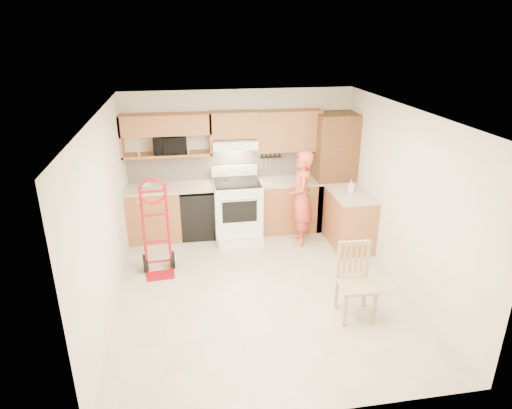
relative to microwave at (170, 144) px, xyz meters
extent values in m
cube|color=#BFB29F|center=(1.20, -2.08, -1.65)|extent=(4.00, 4.50, 0.02)
cube|color=white|center=(1.20, -2.08, 0.87)|extent=(4.00, 4.50, 0.02)
cube|color=beige|center=(1.20, 0.17, -0.39)|extent=(4.00, 0.02, 2.50)
cube|color=beige|center=(1.20, -4.34, -0.39)|extent=(4.00, 0.02, 2.50)
cube|color=beige|center=(-0.81, -2.08, -0.39)|extent=(0.02, 4.50, 2.50)
cube|color=beige|center=(3.21, -2.08, -0.39)|extent=(0.02, 4.50, 2.50)
cube|color=beige|center=(1.20, 0.15, -0.44)|extent=(3.92, 0.03, 0.55)
cube|color=#98623A|center=(-0.35, -0.14, -1.19)|extent=(0.90, 0.60, 0.90)
cube|color=black|center=(0.40, -0.14, -1.22)|extent=(0.60, 0.60, 0.85)
cube|color=#98623A|center=(2.03, -0.14, -1.19)|extent=(1.14, 0.60, 0.90)
cube|color=beige|center=(-0.05, -0.13, -0.72)|extent=(1.50, 0.63, 0.04)
cube|color=beige|center=(2.03, -0.13, -0.72)|extent=(1.14, 0.63, 0.04)
cube|color=#98623A|center=(2.90, -0.94, -1.19)|extent=(0.60, 1.00, 0.90)
cube|color=beige|center=(2.90, -0.94, -0.72)|extent=(0.63, 1.00, 0.04)
cube|color=brown|center=(2.85, -0.14, -0.59)|extent=(0.70, 0.60, 2.10)
cube|color=#98623A|center=(-0.05, 0.00, 0.34)|extent=(1.50, 0.33, 0.34)
cube|color=#98623A|center=(-0.05, 0.00, -0.17)|extent=(1.50, 0.33, 0.04)
cube|color=#98623A|center=(1.08, 0.00, 0.30)|extent=(0.76, 0.33, 0.44)
cube|color=#98623A|center=(2.03, 0.00, 0.16)|extent=(1.14, 0.33, 0.70)
cube|color=white|center=(1.08, -0.06, -0.01)|extent=(0.76, 0.46, 0.14)
imported|color=black|center=(0.00, 0.00, 0.00)|extent=(0.55, 0.38, 0.30)
imported|color=#DD4E38|center=(2.10, -0.74, -0.83)|extent=(0.50, 0.66, 1.62)
imported|color=white|center=(2.90, -0.89, -0.60)|extent=(0.11, 0.11, 0.21)
imported|color=white|center=(-0.43, -0.14, -0.67)|extent=(0.25, 0.25, 0.06)
camera|label=1|loc=(0.22, -7.45, 1.84)|focal=31.28mm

